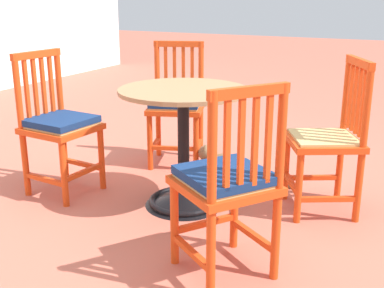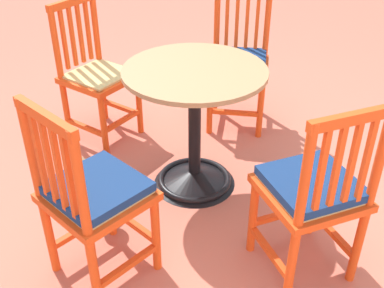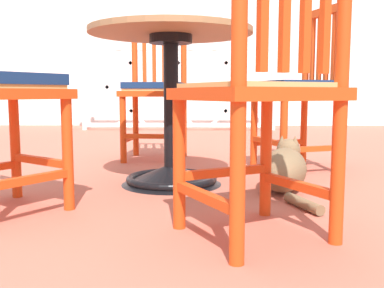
% 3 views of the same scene
% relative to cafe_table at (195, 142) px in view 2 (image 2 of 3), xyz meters
% --- Properties ---
extents(ground_plane, '(24.00, 24.00, 0.00)m').
position_rel_cafe_table_xyz_m(ground_plane, '(0.05, -0.08, -0.28)').
color(ground_plane, '#BC604C').
extents(cafe_table, '(0.76, 0.76, 0.73)m').
position_rel_cafe_table_xyz_m(cafe_table, '(0.00, 0.00, 0.00)').
color(cafe_table, black).
rests_on(cafe_table, ground_plane).
extents(orange_chair_facing_out, '(0.43, 0.43, 0.91)m').
position_rel_cafe_table_xyz_m(orange_chair_facing_out, '(-0.15, 0.82, 0.16)').
color(orange_chair_facing_out, '#D64214').
rests_on(orange_chair_facing_out, ground_plane).
extents(orange_chair_by_planter, '(0.56, 0.56, 0.91)m').
position_rel_cafe_table_xyz_m(orange_chair_by_planter, '(-0.61, -0.53, 0.16)').
color(orange_chair_by_planter, '#D64214').
rests_on(orange_chair_by_planter, ground_plane).
extents(orange_chair_at_corner, '(0.54, 0.54, 0.91)m').
position_rel_cafe_table_xyz_m(orange_chair_at_corner, '(0.31, -0.79, 0.15)').
color(orange_chair_at_corner, '#D64214').
rests_on(orange_chair_at_corner, ground_plane).
extents(orange_chair_tucked_in, '(0.51, 0.51, 0.91)m').
position_rel_cafe_table_xyz_m(orange_chair_tucked_in, '(0.70, 0.42, 0.16)').
color(orange_chair_tucked_in, '#D64214').
rests_on(orange_chair_tucked_in, ground_plane).
extents(tabby_cat, '(0.31, 0.75, 0.23)m').
position_rel_cafe_table_xyz_m(tabby_cat, '(0.52, -0.09, -0.19)').
color(tabby_cat, brown).
rests_on(tabby_cat, ground_plane).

